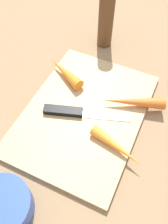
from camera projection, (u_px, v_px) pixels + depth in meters
ground_plane at (84, 115)px, 0.57m from camera, size 1.40×1.40×0.00m
cutting_board at (84, 113)px, 0.57m from camera, size 0.36×0.26×0.01m
knife at (69, 112)px, 0.56m from camera, size 0.08×0.20×0.01m
carrot_longest at (133, 102)px, 0.56m from camera, size 0.08×0.15×0.03m
carrot_medium at (116, 147)px, 0.50m from camera, size 0.06×0.13×0.02m
carrot_shortest at (65, 72)px, 0.61m from camera, size 0.08×0.12×0.03m
small_bowl at (2, 207)px, 0.43m from camera, size 0.11×0.11×0.05m
pepper_grinder at (106, 18)px, 0.65m from camera, size 0.04×0.04×0.17m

